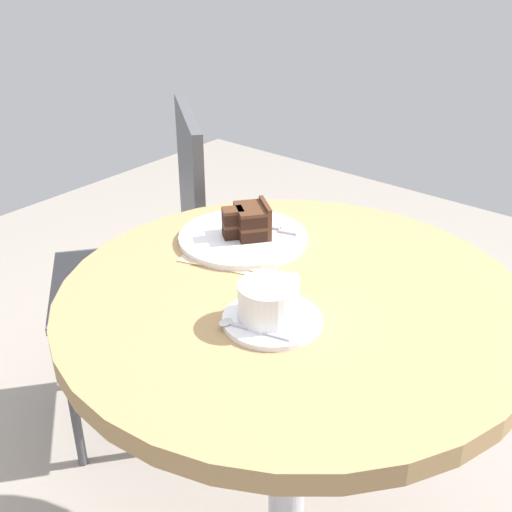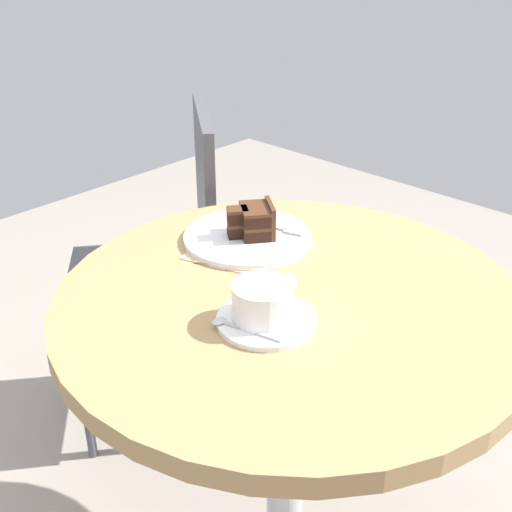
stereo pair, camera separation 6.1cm
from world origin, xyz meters
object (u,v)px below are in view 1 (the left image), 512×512
Objects in this scene: cake_plate at (243,238)px; napkin at (232,251)px; cafe_chair at (159,252)px; saucer at (272,320)px; teaspoon at (244,327)px; coffee_cup at (269,300)px; fork at (270,227)px; cake_slice at (250,221)px.

cake_plate is 1.30× the size of napkin.
saucer is at bearing 10.87° from cafe_chair.
teaspoon reaches higher than napkin.
coffee_cup is 1.13× the size of teaspoon.
cake_plate is 0.05m from napkin.
cafe_chair is at bearing 62.41° from saucer.
cake_plate is at bearing -129.22° from fork.
fork is at bearing -14.86° from cake_slice.
saucer is 1.39× the size of teaspoon.
cake_slice is at bearing -65.69° from teaspoon.
cake_slice is at bearing 47.01° from saucer.
coffee_cup is 0.81× the size of fork.
cake_plate is (0.18, 0.21, 0.00)m from saucer.
napkin is 0.21× the size of cafe_chair.
saucer is 0.28m from cake_slice.
coffee_cup is 0.14× the size of cafe_chair.
coffee_cup is at bearing -131.42° from cake_plate.
cake_plate is at bearing -63.32° from teaspoon.
fork is at bearing -72.42° from teaspoon.
cake_plate is 1.59× the size of fork.
cafe_chair is at bearing 65.53° from napkin.
saucer is 1.00× the size of fork.
fork is (0.05, -0.01, -0.03)m from cake_slice.
cake_slice is (0.01, -0.01, 0.03)m from cake_plate.
teaspoon is at bearing -141.60° from cake_slice.
coffee_cup is 1.25× the size of cake_slice.
fork is (0.23, 0.19, 0.01)m from saucer.
saucer is 0.63× the size of cake_plate.
cake_plate is 0.48m from cafe_chair.
napkin is at bearing -175.17° from cake_slice.
cake_slice is at bearing -121.90° from fork.
cafe_chair is (0.32, 0.61, -0.26)m from coffee_cup.
teaspoon is 0.72× the size of fork.
cake_plate is at bearing 128.08° from cake_slice.
fork is at bearing 37.85° from coffee_cup.
coffee_cup is 0.74m from cafe_chair.
cafe_chair reaches higher than cake_slice.
cake_slice reaches higher than napkin.
saucer is at bearing -132.99° from cake_slice.
cafe_chair is at bearing 70.63° from cake_plate.
cake_slice is 0.07m from napkin.
fork reaches higher than cake_plate.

